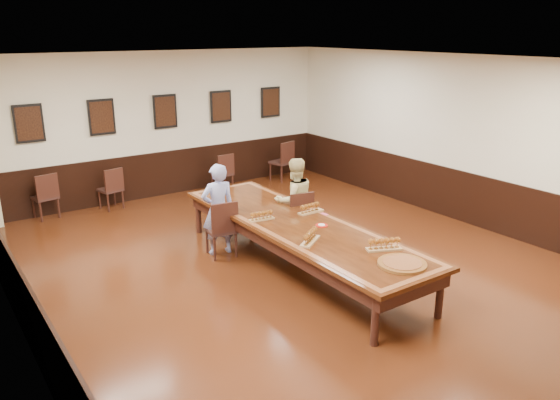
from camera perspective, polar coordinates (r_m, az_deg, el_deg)
floor at (r=8.78m, az=1.88°, el=-7.11°), size 8.00×10.00×0.02m
ceiling at (r=8.00m, az=2.11°, el=14.37°), size 8.00×10.00×0.02m
wall_back at (r=12.53m, az=-11.96°, el=7.72°), size 8.00×0.02×3.20m
wall_left at (r=6.75m, az=-26.47°, el=-2.02°), size 0.02×10.00×3.20m
wall_right at (r=11.06m, az=18.98°, el=5.89°), size 0.02×10.00×3.20m
chair_man at (r=9.11m, az=-6.20°, el=-2.89°), size 0.52×0.56×0.97m
chair_woman at (r=9.60m, az=1.76°, el=-1.73°), size 0.54×0.57×0.97m
spare_chair_a at (r=11.82m, az=-23.40°, el=0.43°), size 0.51×0.55×0.94m
spare_chair_b at (r=11.97m, az=-17.31°, el=1.19°), size 0.50×0.53×0.89m
spare_chair_c at (r=12.75m, az=-6.09°, el=2.90°), size 0.44×0.47×0.91m
spare_chair_d at (r=13.60m, az=0.13°, el=4.12°), size 0.57×0.60×1.00m
person_man at (r=9.10m, az=-6.48°, el=-0.97°), size 0.62×0.45×1.55m
person_woman at (r=9.60m, az=1.51°, el=-0.02°), size 0.84×0.71×1.51m
pink_phone at (r=8.91m, az=4.66°, el=-1.48°), size 0.08×0.13×0.01m
wainscoting at (r=8.58m, az=1.91°, el=-4.01°), size 8.00×10.00×1.00m
conference_table at (r=8.54m, az=1.92°, el=-3.32°), size 1.40×5.00×0.76m
posters at (r=12.42m, az=-11.91°, el=9.04°), size 6.14×0.04×0.74m
flight_a at (r=8.60m, az=-1.92°, el=-1.68°), size 0.42×0.17×0.15m
flight_b at (r=8.94m, az=3.22°, el=-0.88°), size 0.46×0.15×0.17m
flight_c at (r=7.73m, az=3.17°, el=-3.86°), size 0.48×0.39×0.18m
flight_d at (r=7.58m, az=10.82°, el=-4.58°), size 0.50×0.33×0.18m
red_plate_grp at (r=8.38m, az=4.37°, el=-2.67°), size 0.19×0.19×0.03m
carved_platter at (r=7.18m, az=12.64°, el=-6.52°), size 0.76×0.76×0.05m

